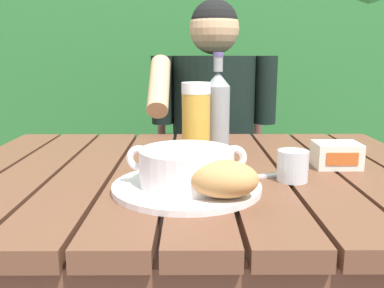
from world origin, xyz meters
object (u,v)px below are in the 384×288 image
object	(u,v)px
soup_bowl	(187,166)
water_glass_small	(293,166)
chair_near_diner	(211,177)
butter_tub	(336,155)
beer_bottle	(218,112)
serving_plate	(187,187)
bread_roll	(223,179)
table_knife	(250,177)
person_eating	(213,133)
beer_glass	(197,121)

from	to	relation	value
soup_bowl	water_glass_small	world-z (taller)	soup_bowl
chair_near_diner	butter_tub	xyz separation A→B (m)	(0.25, -0.85, 0.31)
butter_tub	beer_bottle	bearing A→B (deg)	153.39
serving_plate	bread_roll	world-z (taller)	bread_roll
chair_near_diner	soup_bowl	size ratio (longest dim) A/B	4.09
chair_near_diner	water_glass_small	distance (m)	1.02
bread_roll	table_knife	world-z (taller)	bread_roll
butter_tub	table_knife	xyz separation A→B (m)	(-0.21, -0.09, -0.03)
chair_near_diner	person_eating	bearing A→B (deg)	-90.84
beer_glass	butter_tub	size ratio (longest dim) A/B	1.86
chair_near_diner	beer_bottle	size ratio (longest dim) A/B	3.59
bread_roll	butter_tub	world-z (taller)	bread_roll
bread_roll	water_glass_small	world-z (taller)	bread_roll
chair_near_diner	table_knife	world-z (taller)	chair_near_diner
water_glass_small	chair_near_diner	bearing A→B (deg)	97.13
person_eating	water_glass_small	xyz separation A→B (m)	(0.12, -0.76, 0.07)
serving_plate	person_eating	bearing A→B (deg)	83.26
bread_roll	beer_bottle	bearing A→B (deg)	87.83
chair_near_diner	bread_roll	world-z (taller)	chair_near_diner
beer_glass	butter_tub	xyz separation A→B (m)	(0.32, -0.08, -0.07)
bread_roll	beer_glass	xyz separation A→B (m)	(-0.04, 0.32, 0.05)
chair_near_diner	beer_bottle	distance (m)	0.82
chair_near_diner	water_glass_small	size ratio (longest dim) A/B	14.66
serving_plate	bread_roll	xyz separation A→B (m)	(0.06, -0.08, 0.04)
person_eating	beer_bottle	distance (m)	0.54
bread_roll	beer_bottle	xyz separation A→B (m)	(0.01, 0.38, 0.07)
table_knife	water_glass_small	bearing A→B (deg)	-9.49
person_eating	butter_tub	world-z (taller)	person_eating
table_knife	chair_near_diner	bearing A→B (deg)	92.08
person_eating	water_glass_small	world-z (taller)	person_eating
butter_tub	table_knife	bearing A→B (deg)	-156.43
person_eating	soup_bowl	xyz separation A→B (m)	(-0.10, -0.82, 0.09)
beer_bottle	bread_roll	bearing A→B (deg)	-92.17
person_eating	water_glass_small	distance (m)	0.78
chair_near_diner	beer_bottle	bearing A→B (deg)	-91.70
soup_bowl	water_glass_small	bearing A→B (deg)	14.82
soup_bowl	beer_glass	world-z (taller)	beer_glass
water_glass_small	butter_tub	size ratio (longest dim) A/B	0.63
bread_roll	beer_glass	world-z (taller)	beer_glass
person_eating	beer_glass	bearing A→B (deg)	-97.16
person_eating	beer_bottle	size ratio (longest dim) A/B	4.62
chair_near_diner	bread_roll	size ratio (longest dim) A/B	6.82
water_glass_small	butter_tub	bearing A→B (deg)	39.99
chair_near_diner	beer_bottle	world-z (taller)	beer_bottle
bread_roll	beer_bottle	size ratio (longest dim) A/B	0.53
serving_plate	beer_glass	bearing A→B (deg)	84.24
beer_bottle	water_glass_small	world-z (taller)	beer_bottle
beer_bottle	butter_tub	size ratio (longest dim) A/B	2.57
chair_near_diner	serving_plate	size ratio (longest dim) A/B	3.27
person_eating	table_knife	bearing A→B (deg)	-87.16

